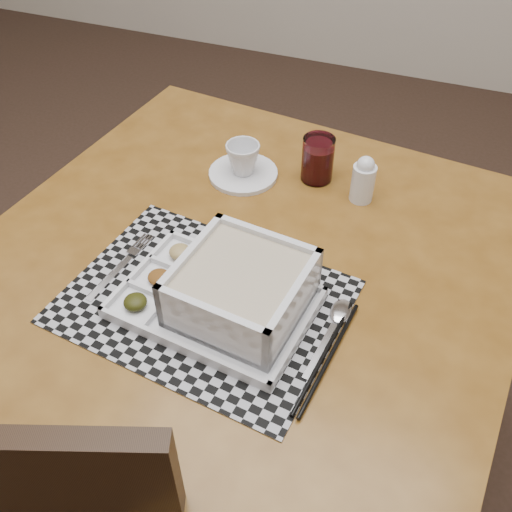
{
  "coord_description": "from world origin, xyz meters",
  "views": [
    {
      "loc": [
        1.1,
        -0.54,
        1.48
      ],
      "look_at": [
        0.86,
        0.11,
        0.8
      ],
      "focal_mm": 40.0,
      "sensor_mm": 36.0,
      "label": 1
    }
  ],
  "objects_px": {
    "dining_table": "(244,285)",
    "serving_tray": "(235,293)",
    "juice_glass": "(318,161)",
    "cup": "(243,158)",
    "creamer_bottle": "(363,180)"
  },
  "relations": [
    {
      "from": "dining_table",
      "to": "cup",
      "type": "distance_m",
      "value": 0.28
    },
    {
      "from": "juice_glass",
      "to": "creamer_bottle",
      "type": "bearing_deg",
      "value": -18.55
    },
    {
      "from": "dining_table",
      "to": "serving_tray",
      "type": "bearing_deg",
      "value": -74.42
    },
    {
      "from": "dining_table",
      "to": "serving_tray",
      "type": "distance_m",
      "value": 0.18
    },
    {
      "from": "dining_table",
      "to": "serving_tray",
      "type": "xyz_separation_m",
      "value": [
        0.03,
        -0.12,
        0.12
      ]
    },
    {
      "from": "dining_table",
      "to": "creamer_bottle",
      "type": "height_order",
      "value": "creamer_bottle"
    },
    {
      "from": "serving_tray",
      "to": "cup",
      "type": "distance_m",
      "value": 0.38
    },
    {
      "from": "juice_glass",
      "to": "cup",
      "type": "bearing_deg",
      "value": -162.95
    },
    {
      "from": "dining_table",
      "to": "juice_glass",
      "type": "xyz_separation_m",
      "value": [
        0.06,
        0.28,
        0.12
      ]
    },
    {
      "from": "cup",
      "to": "juice_glass",
      "type": "relative_size",
      "value": 0.74
    },
    {
      "from": "serving_tray",
      "to": "creamer_bottle",
      "type": "bearing_deg",
      "value": 70.9
    },
    {
      "from": "serving_tray",
      "to": "juice_glass",
      "type": "bearing_deg",
      "value": 86.84
    },
    {
      "from": "serving_tray",
      "to": "juice_glass",
      "type": "height_order",
      "value": "serving_tray"
    },
    {
      "from": "juice_glass",
      "to": "creamer_bottle",
      "type": "distance_m",
      "value": 0.11
    },
    {
      "from": "serving_tray",
      "to": "cup",
      "type": "relative_size",
      "value": 4.66
    }
  ]
}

